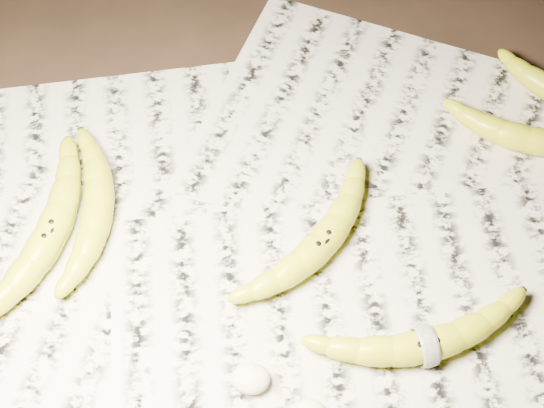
# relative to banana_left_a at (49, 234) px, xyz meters

# --- Properties ---
(ground) EXTENTS (3.00, 3.00, 0.00)m
(ground) POSITION_rel_banana_left_a_xyz_m (0.25, -0.01, -0.03)
(ground) COLOR black
(ground) RESTS_ON ground
(newspaper_patch) EXTENTS (0.90, 0.70, 0.01)m
(newspaper_patch) POSITION_rel_banana_left_a_xyz_m (0.25, -0.02, -0.02)
(newspaper_patch) COLOR beige
(newspaper_patch) RESTS_ON ground
(banana_left_a) EXTENTS (0.11, 0.22, 0.04)m
(banana_left_a) POSITION_rel_banana_left_a_xyz_m (0.00, 0.00, 0.00)
(banana_left_a) COLOR #AEBE17
(banana_left_a) RESTS_ON newspaper_patch
(banana_left_b) EXTENTS (0.07, 0.18, 0.03)m
(banana_left_b) POSITION_rel_banana_left_a_xyz_m (0.05, 0.04, -0.00)
(banana_left_b) COLOR #AEBE17
(banana_left_b) RESTS_ON newspaper_patch
(banana_center) EXTENTS (0.16, 0.19, 0.04)m
(banana_center) POSITION_rel_banana_left_a_xyz_m (0.29, 0.00, -0.00)
(banana_center) COLOR #AEBE17
(banana_center) RESTS_ON newspaper_patch
(banana_taped) EXTENTS (0.21, 0.11, 0.03)m
(banana_taped) POSITION_rel_banana_left_a_xyz_m (0.40, -0.11, -0.00)
(banana_taped) COLOR #AEBE17
(banana_taped) RESTS_ON newspaper_patch
(banana_upper_a) EXTENTS (0.18, 0.09, 0.03)m
(banana_upper_a) POSITION_rel_banana_left_a_xyz_m (0.53, 0.15, -0.00)
(banana_upper_a) COLOR #AEBE17
(banana_upper_a) RESTS_ON newspaper_patch
(measuring_tape) EXTENTS (0.02, 0.04, 0.04)m
(measuring_tape) POSITION_rel_banana_left_a_xyz_m (0.40, -0.11, -0.00)
(measuring_tape) COLOR white
(measuring_tape) RESTS_ON newspaper_patch
(flesh_chunk_a) EXTENTS (0.04, 0.03, 0.02)m
(flesh_chunk_a) POSITION_rel_banana_left_a_xyz_m (0.23, -0.14, -0.01)
(flesh_chunk_a) COLOR beige
(flesh_chunk_a) RESTS_ON newspaper_patch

